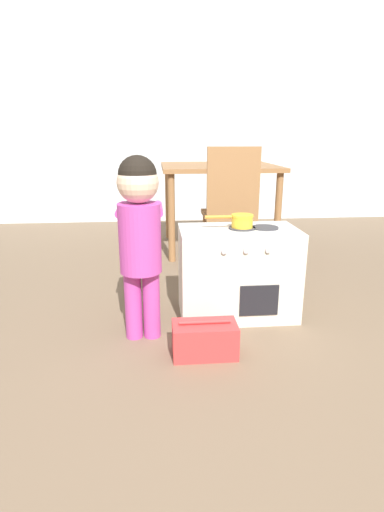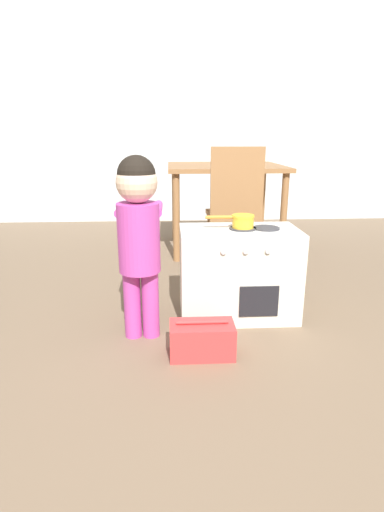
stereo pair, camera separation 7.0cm
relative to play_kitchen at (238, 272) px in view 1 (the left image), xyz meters
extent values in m
plane|color=brown|center=(-0.23, -1.00, -0.25)|extent=(16.00, 16.00, 0.00)
cube|color=silver|center=(-0.23, 2.68, 1.05)|extent=(10.00, 0.06, 2.60)
cube|color=silver|center=(0.00, 0.00, -0.01)|extent=(0.64, 0.37, 0.48)
cube|color=silver|center=(0.00, 0.00, 0.24)|extent=(0.64, 0.37, 0.02)
cylinder|color=#38383D|center=(0.02, 0.00, 0.25)|extent=(0.14, 0.14, 0.01)
cylinder|color=#38383D|center=(0.14, 0.00, 0.25)|extent=(0.14, 0.14, 0.01)
cube|color=black|center=(0.08, -0.19, -0.09)|extent=(0.21, 0.01, 0.17)
cylinder|color=#B2B2B7|center=(-0.11, -0.19, 0.18)|extent=(0.03, 0.01, 0.03)
cylinder|color=#B2B2B7|center=(0.00, -0.19, 0.18)|extent=(0.03, 0.01, 0.03)
cylinder|color=#B2B2B7|center=(0.11, -0.19, 0.18)|extent=(0.03, 0.01, 0.03)
cylinder|color=yellow|center=(0.02, 0.00, 0.29)|extent=(0.11, 0.11, 0.07)
cylinder|color=yellow|center=(0.02, 0.00, 0.32)|extent=(0.12, 0.12, 0.01)
cylinder|color=orange|center=(-0.11, 0.00, 0.32)|extent=(0.15, 0.02, 0.02)
cylinder|color=#BC429E|center=(-0.57, -0.23, -0.08)|extent=(0.08, 0.08, 0.35)
cylinder|color=#BC429E|center=(-0.48, -0.23, -0.08)|extent=(0.08, 0.08, 0.35)
cylinder|color=#BC429E|center=(-0.53, -0.23, 0.27)|extent=(0.20, 0.20, 0.33)
sphere|color=beige|center=(-0.53, -0.23, 0.53)|extent=(0.19, 0.19, 0.19)
sphere|color=black|center=(-0.53, -0.23, 0.56)|extent=(0.18, 0.18, 0.18)
cylinder|color=#BC429E|center=(-0.62, -0.10, 0.38)|extent=(0.04, 0.26, 0.04)
cylinder|color=#BC429E|center=(-0.44, -0.10, 0.38)|extent=(0.04, 0.26, 0.04)
cube|color=#D13838|center=(-0.24, -0.43, -0.17)|extent=(0.30, 0.16, 0.16)
cylinder|color=#D13838|center=(-0.24, -0.43, -0.08)|extent=(0.24, 0.02, 0.02)
cube|color=olive|center=(0.11, 1.42, 0.47)|extent=(0.98, 0.89, 0.03)
cylinder|color=olive|center=(-0.32, 1.04, 0.10)|extent=(0.06, 0.06, 0.70)
cylinder|color=olive|center=(0.54, 1.04, 0.10)|extent=(0.06, 0.06, 0.70)
cylinder|color=olive|center=(-0.32, 1.80, 0.10)|extent=(0.06, 0.06, 0.70)
cylinder|color=olive|center=(0.54, 1.80, 0.10)|extent=(0.06, 0.06, 0.70)
cube|color=olive|center=(0.08, 0.77, 0.18)|extent=(0.36, 0.36, 0.03)
cube|color=olive|center=(0.08, 0.60, 0.43)|extent=(0.36, 0.02, 0.47)
cylinder|color=olive|center=(-0.07, 0.62, -0.04)|extent=(0.04, 0.04, 0.41)
cylinder|color=olive|center=(0.23, 0.62, -0.04)|extent=(0.04, 0.04, 0.41)
cylinder|color=olive|center=(-0.07, 0.92, -0.04)|extent=(0.04, 0.04, 0.41)
cylinder|color=olive|center=(0.23, 0.92, -0.04)|extent=(0.04, 0.04, 0.41)
camera|label=1|loc=(-0.45, -2.08, 0.73)|focal=28.00mm
camera|label=2|loc=(-0.38, -2.08, 0.73)|focal=28.00mm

